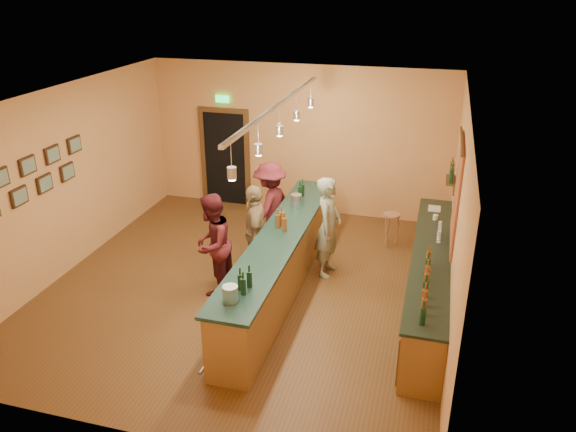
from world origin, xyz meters
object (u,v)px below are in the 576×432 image
(tasting_bar, at_px, (280,258))
(customer_a, at_px, (212,244))
(customer_b, at_px, (255,232))
(bartender, at_px, (328,227))
(bar_stool, at_px, (391,221))
(customer_c, at_px, (270,206))
(back_counter, at_px, (429,279))

(tasting_bar, xyz_separation_m, customer_a, (-1.07, -0.27, 0.25))
(customer_b, bearing_deg, bartender, 94.25)
(bartender, relative_size, bar_stool, 2.67)
(tasting_bar, relative_size, customer_a, 2.99)
(customer_b, xyz_separation_m, customer_c, (-0.08, 1.14, 0.01))
(customer_a, xyz_separation_m, bar_stool, (2.65, 2.47, -0.33))
(tasting_bar, bearing_deg, bartender, 52.41)
(customer_c, bearing_deg, bar_stool, 118.22)
(back_counter, relative_size, customer_a, 2.67)
(customer_c, relative_size, bar_stool, 2.58)
(bartender, bearing_deg, bar_stool, -30.95)
(customer_b, xyz_separation_m, bar_stool, (2.13, 1.84, -0.33))
(back_counter, height_order, tasting_bar, tasting_bar)
(bartender, xyz_separation_m, bar_stool, (0.96, 1.39, -0.37))
(customer_c, bearing_deg, customer_b, 14.82)
(back_counter, bearing_deg, customer_c, 156.29)
(bartender, bearing_deg, customer_b, 114.56)
(customer_b, distance_m, bar_stool, 2.83)
(tasting_bar, height_order, customer_b, customer_b)
(customer_b, bearing_deg, tasting_bar, 39.90)
(back_counter, relative_size, customer_c, 2.65)
(bartender, relative_size, customer_b, 1.05)
(customer_a, xyz_separation_m, customer_b, (0.52, 0.63, -0.01))
(back_counter, bearing_deg, bar_stool, 111.56)
(customer_c, bearing_deg, back_counter, 76.97)
(tasting_bar, distance_m, bar_stool, 2.71)
(back_counter, bearing_deg, customer_a, -172.57)
(customer_a, xyz_separation_m, customer_c, (0.44, 1.77, 0.01))
(customer_a, bearing_deg, bar_stool, 134.21)
(back_counter, bearing_deg, bartender, 160.24)
(customer_b, height_order, bar_stool, customer_b)
(back_counter, relative_size, customer_b, 2.68)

